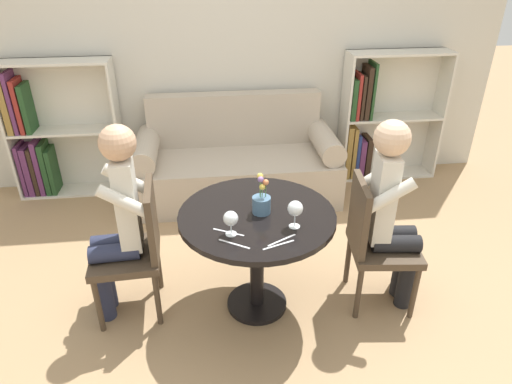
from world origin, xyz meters
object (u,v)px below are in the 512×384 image
object	(u,v)px
wine_glass_right	(295,209)
wine_glass_left	(231,219)
couch	(237,165)
flower_vase	(262,202)
bookshelf_left	(51,135)
bookshelf_right	(376,121)
chair_right	(374,239)
person_right	(392,212)
person_left	(117,220)
chair_left	(136,246)

from	to	relation	value
wine_glass_right	wine_glass_left	bearing A→B (deg)	-174.61
couch	flower_vase	size ratio (longest dim) A/B	7.32
wine_glass_left	flower_vase	size ratio (longest dim) A/B	0.58
bookshelf_left	bookshelf_right	xyz separation A→B (m)	(3.14, 0.00, 0.01)
couch	chair_right	size ratio (longest dim) A/B	2.06
bookshelf_right	person_right	size ratio (longest dim) A/B	0.98
chair_right	bookshelf_right	bearing A→B (deg)	-13.53
flower_vase	wine_glass_left	bearing A→B (deg)	-132.88
bookshelf_left	person_left	distance (m)	1.97
couch	bookshelf_right	size ratio (longest dim) A/B	1.46
person_right	bookshelf_left	bearing A→B (deg)	59.92
person_right	flower_vase	size ratio (longest dim) A/B	5.10
bookshelf_left	flower_vase	size ratio (longest dim) A/B	5.00
wine_glass_left	wine_glass_right	world-z (taller)	wine_glass_right
wine_glass_right	flower_vase	distance (m)	0.25
person_right	wine_glass_right	size ratio (longest dim) A/B	7.77
chair_right	person_left	world-z (taller)	person_left
chair_left	wine_glass_left	bearing A→B (deg)	61.19
chair_left	person_right	xyz separation A→B (m)	(1.59, -0.12, 0.20)
person_left	flower_vase	size ratio (longest dim) A/B	5.10
chair_right	person_left	size ratio (longest dim) A/B	0.69
couch	wine_glass_right	xyz separation A→B (m)	(0.20, -1.74, 0.53)
wine_glass_left	flower_vase	world-z (taller)	flower_vase
bookshelf_right	wine_glass_right	xyz separation A→B (m)	(-1.23, -2.01, 0.25)
chair_right	wine_glass_right	bearing A→B (deg)	111.00
bookshelf_right	wine_glass_left	xyz separation A→B (m)	(-1.59, -2.04, 0.24)
person_right	chair_left	bearing A→B (deg)	92.09
person_left	wine_glass_left	world-z (taller)	person_left
flower_vase	chair_left	bearing A→B (deg)	175.05
bookshelf_left	chair_right	world-z (taller)	bookshelf_left
bookshelf_left	person_left	world-z (taller)	person_left
chair_left	person_right	world-z (taller)	person_right
person_left	wine_glass_left	xyz separation A→B (m)	(0.67, -0.27, 0.13)
person_right	wine_glass_left	size ratio (longest dim) A/B	8.84
chair_right	bookshelf_left	bearing A→B (deg)	59.23
chair_right	wine_glass_right	distance (m)	0.67
chair_right	wine_glass_left	xyz separation A→B (m)	(-0.92, -0.18, 0.33)
flower_vase	bookshelf_left	bearing A→B (deg)	133.58
bookshelf_right	person_left	world-z (taller)	person_left
chair_right	flower_vase	size ratio (longest dim) A/B	3.54
person_right	chair_right	bearing A→B (deg)	85.58
chair_right	person_right	size ratio (longest dim) A/B	0.70
wine_glass_right	flower_vase	world-z (taller)	flower_vase
chair_right	person_left	bearing A→B (deg)	92.93
bookshelf_left	wine_glass_right	size ratio (longest dim) A/B	7.62
chair_right	wine_glass_right	size ratio (longest dim) A/B	5.40
couch	person_right	distance (m)	1.85
bookshelf_right	wine_glass_left	distance (m)	2.60
couch	chair_left	bearing A→B (deg)	-116.79
couch	chair_left	distance (m)	1.68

